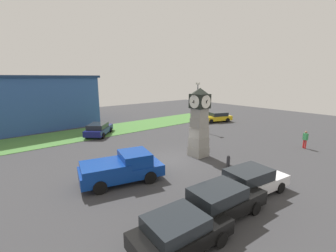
{
  "coord_description": "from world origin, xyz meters",
  "views": [
    {
      "loc": [
        -11.28,
        -13.12,
        6.57
      ],
      "look_at": [
        0.9,
        1.71,
        2.38
      ],
      "focal_mm": 24.0,
      "sensor_mm": 36.0,
      "label": 1
    }
  ],
  "objects": [
    {
      "name": "grass_verge_far",
      "position": [
        -3.65,
        12.99,
        0.02
      ],
      "size": [
        42.51,
        6.13,
        0.04
      ],
      "primitive_type": "cube",
      "color": "#477A38",
      "rests_on": "ground_plane"
    },
    {
      "name": "car_navy_sedan",
      "position": [
        -6.08,
        -7.52,
        0.74
      ],
      "size": [
        4.13,
        2.24,
        1.43
      ],
      "color": "black",
      "rests_on": "ground_plane"
    },
    {
      "name": "bollard_near_tower",
      "position": [
        1.64,
        -5.35,
        0.46
      ],
      "size": [
        0.22,
        0.22,
        0.91
      ],
      "color": "#333338",
      "rests_on": "ground_plane"
    },
    {
      "name": "warehouse_blue_far",
      "position": [
        -8.74,
        22.4,
        3.4
      ],
      "size": [
        20.27,
        13.11,
        6.78
      ],
      "color": "#2D5193",
      "rests_on": "ground_plane"
    },
    {
      "name": "street_lamp_far_side",
      "position": [
        9.03,
        5.91,
        3.45
      ],
      "size": [
        0.5,
        0.24,
        5.93
      ],
      "color": "slate",
      "rests_on": "ground_plane"
    },
    {
      "name": "pedestrian_crossing_lot",
      "position": [
        11.48,
        -5.64,
        0.96
      ],
      "size": [
        0.37,
        0.46,
        1.67
      ],
      "color": "red",
      "rests_on": "ground_plane"
    },
    {
      "name": "car_near_tower",
      "position": [
        -3.21,
        -7.24,
        0.79
      ],
      "size": [
        4.71,
        2.24,
        1.56
      ],
      "color": "black",
      "rests_on": "ground_plane"
    },
    {
      "name": "pickup_truck",
      "position": [
        -5.06,
        -0.92,
        0.93
      ],
      "size": [
        5.5,
        3.34,
        1.85
      ],
      "color": "navy",
      "rests_on": "ground_plane"
    },
    {
      "name": "car_by_building",
      "position": [
        -0.08,
        -6.95,
        0.77
      ],
      "size": [
        4.73,
        2.47,
        1.51
      ],
      "color": "silver",
      "rests_on": "ground_plane"
    },
    {
      "name": "car_far_lot",
      "position": [
        15.37,
        7.76,
        0.73
      ],
      "size": [
        4.81,
        3.11,
        1.42
      ],
      "color": "gold",
      "rests_on": "ground_plane"
    },
    {
      "name": "car_silver_hatch",
      "position": [
        -1.54,
        11.31,
        0.73
      ],
      "size": [
        4.42,
        4.58,
        1.41
      ],
      "color": "navy",
      "rests_on": "ground_plane"
    },
    {
      "name": "bollard_mid_row",
      "position": [
        2.19,
        -3.79,
        0.45
      ],
      "size": [
        0.25,
        0.25,
        0.88
      ],
      "color": "#333338",
      "rests_on": "ground_plane"
    },
    {
      "name": "ground_plane",
      "position": [
        0.0,
        0.0,
        0.0
      ],
      "size": [
        70.85,
        70.85,
        0.0
      ],
      "primitive_type": "plane",
      "color": "#38383A"
    },
    {
      "name": "clock_tower",
      "position": [
        2.25,
        -0.71,
        2.88
      ],
      "size": [
        1.7,
        1.73,
        5.73
      ],
      "color": "gray",
      "rests_on": "ground_plane"
    }
  ]
}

